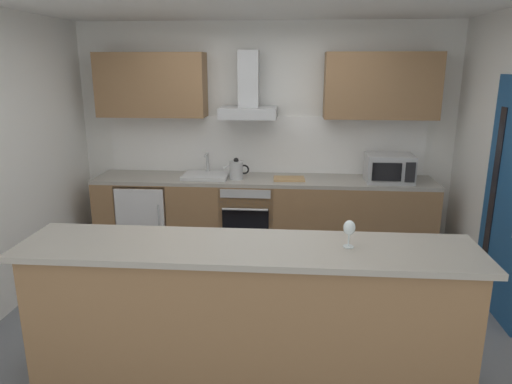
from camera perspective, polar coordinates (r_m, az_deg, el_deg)
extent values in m
cube|color=slate|center=(4.19, -0.64, -15.47)|extent=(5.30, 4.65, 0.02)
cube|color=white|center=(5.54, 1.13, 6.64)|extent=(5.30, 0.12, 2.60)
cube|color=white|center=(5.48, 1.08, 5.80)|extent=(3.65, 0.02, 0.66)
cube|color=olive|center=(5.37, 0.83, -3.19)|extent=(3.78, 0.60, 0.86)
cube|color=#9E998E|center=(5.25, 0.85, 1.48)|extent=(3.78, 0.60, 0.04)
cube|color=olive|center=(3.26, -1.03, -15.07)|extent=(2.87, 0.52, 0.97)
cube|color=#9E998E|center=(3.04, -1.08, -6.85)|extent=(2.97, 0.64, 0.04)
cube|color=olive|center=(5.48, -12.60, 12.60)|extent=(1.21, 0.32, 0.70)
cube|color=olive|center=(5.32, 15.01, 12.39)|extent=(1.21, 0.32, 0.70)
cube|color=navy|center=(4.45, 28.31, -0.98)|extent=(0.04, 0.85, 2.05)
cube|color=black|center=(4.63, 27.05, 1.06)|extent=(0.01, 0.11, 1.31)
cube|color=slate|center=(5.36, -0.97, -2.90)|extent=(0.60, 0.56, 0.80)
cube|color=black|center=(5.10, -1.29, -4.60)|extent=(0.50, 0.02, 0.48)
cube|color=#B7BABC|center=(4.98, -1.32, -0.23)|extent=(0.54, 0.02, 0.09)
cylinder|color=#B7BABC|center=(5.00, -1.34, -2.14)|extent=(0.49, 0.02, 0.02)
cube|color=white|center=(5.60, -12.97, -2.87)|extent=(0.58, 0.56, 0.85)
cube|color=silver|center=(5.34, -13.89, -3.82)|extent=(0.55, 0.02, 0.80)
cylinder|color=#B7BABC|center=(5.24, -11.70, -3.55)|extent=(0.02, 0.02, 0.38)
cube|color=#B7BABC|center=(5.25, 15.90, 2.81)|extent=(0.50, 0.36, 0.30)
cube|color=black|center=(5.06, 15.63, 2.36)|extent=(0.30, 0.02, 0.19)
cube|color=black|center=(5.11, 18.27, 2.28)|extent=(0.10, 0.01, 0.21)
cube|color=silver|center=(5.30, -6.12, 1.99)|extent=(0.50, 0.40, 0.04)
cylinder|color=#B7BABC|center=(5.40, -5.90, 3.42)|extent=(0.03, 0.03, 0.26)
cylinder|color=#B7BABC|center=(5.30, -6.09, 4.51)|extent=(0.03, 0.16, 0.03)
cylinder|color=#B7BABC|center=(5.19, -2.42, 2.67)|extent=(0.15, 0.15, 0.20)
sphere|color=black|center=(5.17, -2.44, 3.88)|extent=(0.06, 0.06, 0.06)
cone|color=#B7BABC|center=(5.20, -3.52, 3.12)|extent=(0.09, 0.04, 0.07)
torus|color=black|center=(5.18, -1.43, 2.76)|extent=(0.11, 0.02, 0.11)
cube|color=#B7BABC|center=(5.22, -0.92, 9.64)|extent=(0.62, 0.45, 0.12)
cube|color=#B7BABC|center=(5.24, -0.88, 13.62)|extent=(0.22, 0.22, 0.60)
cylinder|color=silver|center=(3.06, 11.17, -6.52)|extent=(0.07, 0.07, 0.01)
cylinder|color=silver|center=(3.04, 11.22, -5.68)|extent=(0.01, 0.01, 0.09)
ellipsoid|color=silver|center=(3.02, 11.29, -4.27)|extent=(0.08, 0.08, 0.10)
cube|color=tan|center=(5.18, 4.04, 1.61)|extent=(0.35, 0.24, 0.02)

